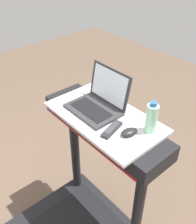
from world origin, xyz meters
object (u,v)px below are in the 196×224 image
computer_mouse (129,132)px  tv_remote (112,129)px  laptop (98,102)px  water_bottle (152,118)px

computer_mouse → tv_remote: size_ratio=0.60×
laptop → computer_mouse: laptop is taller
water_bottle → tv_remote: 0.22m
tv_remote → water_bottle: bearing=49.0°
water_bottle → tv_remote: size_ratio=1.15×
water_bottle → tv_remote: bearing=-131.0°
computer_mouse → water_bottle: (0.05, 0.11, 0.07)m
tv_remote → laptop: bearing=157.9°
computer_mouse → tv_remote: computer_mouse is taller
computer_mouse → water_bottle: water_bottle is taller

